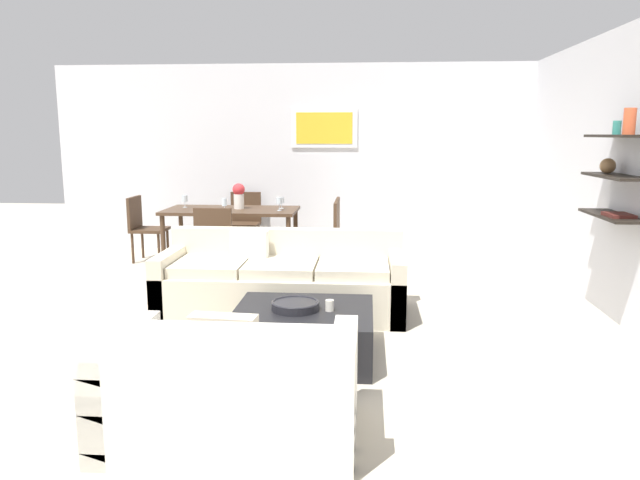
{
  "coord_description": "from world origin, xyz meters",
  "views": [
    {
      "loc": [
        0.69,
        -5.26,
        1.73
      ],
      "look_at": [
        0.26,
        0.2,
        0.75
      ],
      "focal_mm": 33.79,
      "sensor_mm": 36.0,
      "label": 1
    }
  ],
  "objects_px": {
    "dining_chair_right_far": "(329,227)",
    "decorative_bowl": "(295,305)",
    "dining_chair_foot": "(216,239)",
    "dining_chair_left_far": "(143,224)",
    "wine_glass_foot": "(224,203)",
    "coffee_table": "(303,333)",
    "candle_jar": "(330,305)",
    "dining_chair_right_near": "(327,231)",
    "loveseat_white": "(231,390)",
    "wine_glass_right_near": "(279,201)",
    "sofa_beige": "(282,284)",
    "dining_chair_head": "(245,219)",
    "centerpiece_vase": "(239,195)",
    "wine_glass_left_far": "(185,199)",
    "wine_glass_head": "(237,196)",
    "dining_table": "(231,215)",
    "wine_glass_right_far": "(282,201)"
  },
  "relations": [
    {
      "from": "candle_jar",
      "to": "dining_chair_head",
      "type": "height_order",
      "value": "dining_chair_head"
    },
    {
      "from": "wine_glass_right_near",
      "to": "centerpiece_vase",
      "type": "height_order",
      "value": "centerpiece_vase"
    },
    {
      "from": "coffee_table",
      "to": "candle_jar",
      "type": "bearing_deg",
      "value": -3.01
    },
    {
      "from": "loveseat_white",
      "to": "decorative_bowl",
      "type": "height_order",
      "value": "loveseat_white"
    },
    {
      "from": "wine_glass_right_near",
      "to": "wine_glass_head",
      "type": "relative_size",
      "value": 0.94
    },
    {
      "from": "dining_chair_head",
      "to": "wine_glass_head",
      "type": "relative_size",
      "value": 4.84
    },
    {
      "from": "centerpiece_vase",
      "to": "dining_chair_foot",
      "type": "bearing_deg",
      "value": -96.25
    },
    {
      "from": "decorative_bowl",
      "to": "wine_glass_left_far",
      "type": "relative_size",
      "value": 2.26
    },
    {
      "from": "loveseat_white",
      "to": "candle_jar",
      "type": "height_order",
      "value": "loveseat_white"
    },
    {
      "from": "dining_chair_left_far",
      "to": "wine_glass_right_near",
      "type": "height_order",
      "value": "wine_glass_right_near"
    },
    {
      "from": "candle_jar",
      "to": "wine_glass_left_far",
      "type": "height_order",
      "value": "wine_glass_left_far"
    },
    {
      "from": "dining_table",
      "to": "dining_chair_foot",
      "type": "distance_m",
      "value": 0.86
    },
    {
      "from": "dining_chair_left_far",
      "to": "sofa_beige",
      "type": "bearing_deg",
      "value": -45.51
    },
    {
      "from": "decorative_bowl",
      "to": "dining_chair_left_far",
      "type": "bearing_deg",
      "value": 126.16
    },
    {
      "from": "wine_glass_foot",
      "to": "wine_glass_head",
      "type": "distance_m",
      "value": 0.75
    },
    {
      "from": "decorative_bowl",
      "to": "dining_chair_foot",
      "type": "height_order",
      "value": "dining_chair_foot"
    },
    {
      "from": "dining_chair_left_far",
      "to": "wine_glass_foot",
      "type": "height_order",
      "value": "wine_glass_foot"
    },
    {
      "from": "wine_glass_right_far",
      "to": "wine_glass_head",
      "type": "bearing_deg",
      "value": 157.66
    },
    {
      "from": "coffee_table",
      "to": "wine_glass_right_far",
      "type": "height_order",
      "value": "wine_glass_right_far"
    },
    {
      "from": "sofa_beige",
      "to": "wine_glass_foot",
      "type": "xyz_separation_m",
      "value": [
        -0.96,
        1.69,
        0.58
      ]
    },
    {
      "from": "coffee_table",
      "to": "wine_glass_left_far",
      "type": "relative_size",
      "value": 6.51
    },
    {
      "from": "wine_glass_head",
      "to": "wine_glass_right_far",
      "type": "height_order",
      "value": "wine_glass_head"
    },
    {
      "from": "loveseat_white",
      "to": "dining_chair_foot",
      "type": "height_order",
      "value": "dining_chair_foot"
    },
    {
      "from": "dining_chair_foot",
      "to": "dining_chair_left_far",
      "type": "xyz_separation_m",
      "value": [
        -1.26,
        1.04,
        0.0
      ]
    },
    {
      "from": "wine_glass_foot",
      "to": "dining_chair_right_near",
      "type": "bearing_deg",
      "value": 8.03
    },
    {
      "from": "sofa_beige",
      "to": "dining_chair_right_near",
      "type": "bearing_deg",
      "value": 80.66
    },
    {
      "from": "decorative_bowl",
      "to": "centerpiece_vase",
      "type": "distance_m",
      "value": 3.48
    },
    {
      "from": "dining_chair_foot",
      "to": "dining_chair_head",
      "type": "height_order",
      "value": "same"
    },
    {
      "from": "sofa_beige",
      "to": "coffee_table",
      "type": "bearing_deg",
      "value": -73.91
    },
    {
      "from": "loveseat_white",
      "to": "wine_glass_right_near",
      "type": "distance_m",
      "value": 4.46
    },
    {
      "from": "dining_chair_left_far",
      "to": "coffee_table",
      "type": "bearing_deg",
      "value": -53.15
    },
    {
      "from": "wine_glass_foot",
      "to": "wine_glass_left_far",
      "type": "bearing_deg",
      "value": 143.41
    },
    {
      "from": "dining_chair_head",
      "to": "loveseat_white",
      "type": "bearing_deg",
      "value": -79.27
    },
    {
      "from": "wine_glass_foot",
      "to": "wine_glass_right_far",
      "type": "relative_size",
      "value": 1.23
    },
    {
      "from": "wine_glass_right_near",
      "to": "dining_chair_head",
      "type": "bearing_deg",
      "value": 124.35
    },
    {
      "from": "sofa_beige",
      "to": "wine_glass_foot",
      "type": "height_order",
      "value": "wine_glass_foot"
    },
    {
      "from": "wine_glass_left_far",
      "to": "wine_glass_head",
      "type": "relative_size",
      "value": 0.91
    },
    {
      "from": "coffee_table",
      "to": "loveseat_white",
      "type": "bearing_deg",
      "value": -101.78
    },
    {
      "from": "dining_chair_right_far",
      "to": "decorative_bowl",
      "type": "bearing_deg",
      "value": -90.67
    },
    {
      "from": "decorative_bowl",
      "to": "wine_glass_left_far",
      "type": "distance_m",
      "value": 3.84
    },
    {
      "from": "dining_table",
      "to": "wine_glass_head",
      "type": "distance_m",
      "value": 0.43
    },
    {
      "from": "candle_jar",
      "to": "wine_glass_left_far",
      "type": "xyz_separation_m",
      "value": [
        -2.14,
        3.33,
        0.44
      ]
    },
    {
      "from": "sofa_beige",
      "to": "dining_chair_head",
      "type": "height_order",
      "value": "dining_chair_head"
    },
    {
      "from": "coffee_table",
      "to": "wine_glass_right_far",
      "type": "bearing_deg",
      "value": 100.9
    },
    {
      "from": "candle_jar",
      "to": "wine_glass_head",
      "type": "bearing_deg",
      "value": 112.54
    },
    {
      "from": "loveseat_white",
      "to": "wine_glass_right_near",
      "type": "xyz_separation_m",
      "value": [
        -0.37,
        4.4,
        0.58
      ]
    },
    {
      "from": "dining_chair_left_far",
      "to": "dining_chair_right_far",
      "type": "bearing_deg",
      "value": 0.0
    },
    {
      "from": "dining_chair_right_far",
      "to": "wine_glass_head",
      "type": "height_order",
      "value": "wine_glass_head"
    },
    {
      "from": "dining_chair_foot",
      "to": "wine_glass_foot",
      "type": "distance_m",
      "value": 0.6
    },
    {
      "from": "dining_chair_left_far",
      "to": "centerpiece_vase",
      "type": "height_order",
      "value": "centerpiece_vase"
    }
  ]
}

